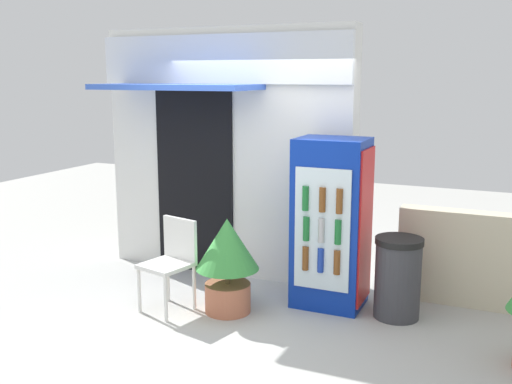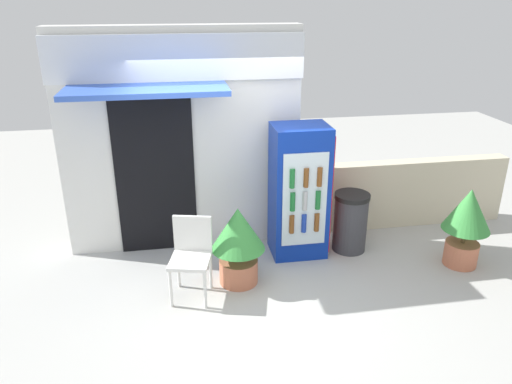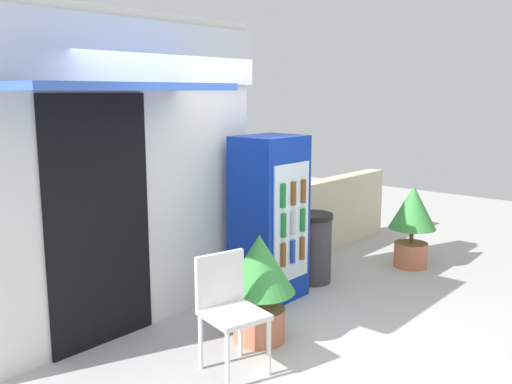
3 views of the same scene
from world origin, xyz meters
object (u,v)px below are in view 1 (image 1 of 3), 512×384
object	(u,v)px
drink_cooler	(331,223)
potted_plant_near_shop	(227,257)
trash_bin	(398,278)
plastic_chair	(172,257)

from	to	relation	value
drink_cooler	potted_plant_near_shop	xyz separation A→B (m)	(-0.88, -0.60, -0.29)
drink_cooler	trash_bin	distance (m)	0.84
drink_cooler	plastic_chair	world-z (taller)	drink_cooler
plastic_chair	trash_bin	distance (m)	2.24
drink_cooler	trash_bin	xyz separation A→B (m)	(0.70, -0.05, -0.46)
trash_bin	drink_cooler	bearing A→B (deg)	175.85
drink_cooler	potted_plant_near_shop	distance (m)	1.10
trash_bin	potted_plant_near_shop	bearing A→B (deg)	-160.78
plastic_chair	potted_plant_near_shop	distance (m)	0.57
drink_cooler	plastic_chair	bearing A→B (deg)	-152.40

